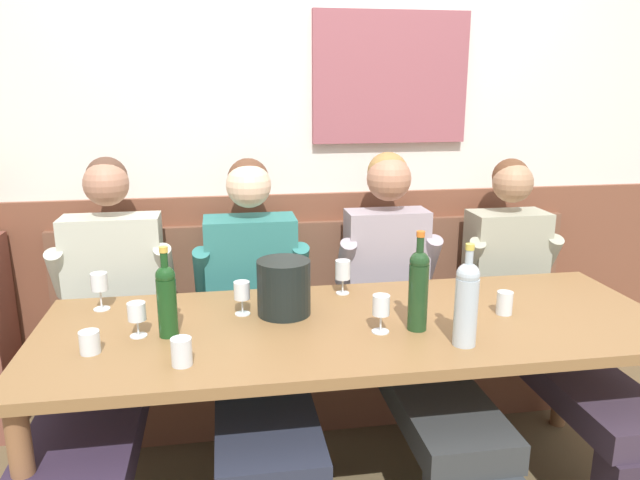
# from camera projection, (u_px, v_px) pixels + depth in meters

# --- Properties ---
(room_wall_back) EXTENTS (6.80, 0.12, 2.80)m
(room_wall_back) POSITION_uv_depth(u_px,v_px,m) (317.00, 128.00, 3.01)
(room_wall_back) COLOR silver
(room_wall_back) RESTS_ON ground
(wood_wainscot_panel) EXTENTS (6.80, 0.03, 1.08)m
(wood_wainscot_panel) POSITION_uv_depth(u_px,v_px,m) (318.00, 294.00, 3.18)
(wood_wainscot_panel) COLOR brown
(wood_wainscot_panel) RESTS_ON ground
(wall_bench) EXTENTS (2.64, 0.42, 0.94)m
(wall_bench) POSITION_uv_depth(u_px,v_px,m) (325.00, 356.00, 3.04)
(wall_bench) COLOR brown
(wall_bench) RESTS_ON ground
(dining_table) EXTENTS (2.34, 0.85, 0.76)m
(dining_table) POSITION_uv_depth(u_px,v_px,m) (357.00, 340.00, 2.26)
(dining_table) COLOR olive
(dining_table) RESTS_ON ground
(person_center_left_seat) EXTENTS (0.54, 1.29, 1.31)m
(person_center_left_seat) POSITION_uv_depth(u_px,v_px,m) (103.00, 340.00, 2.43)
(person_center_left_seat) COLOR #27272F
(person_center_left_seat) RESTS_ON ground
(person_left_seat) EXTENTS (0.53, 1.30, 1.29)m
(person_left_seat) POSITION_uv_depth(u_px,v_px,m) (257.00, 326.00, 2.54)
(person_left_seat) COLOR #362F33
(person_left_seat) RESTS_ON ground
(person_right_seat) EXTENTS (0.50, 1.30, 1.31)m
(person_right_seat) POSITION_uv_depth(u_px,v_px,m) (408.00, 317.00, 2.63)
(person_right_seat) COLOR #2C3136
(person_right_seat) RESTS_ON ground
(person_center_right_seat) EXTENTS (0.49, 1.30, 1.26)m
(person_center_right_seat) POSITION_uv_depth(u_px,v_px,m) (540.00, 312.00, 2.74)
(person_center_right_seat) COLOR #2F2432
(person_center_right_seat) RESTS_ON ground
(ice_bucket) EXTENTS (0.20, 0.20, 0.21)m
(ice_bucket) POSITION_uv_depth(u_px,v_px,m) (284.00, 287.00, 2.29)
(ice_bucket) COLOR black
(ice_bucket) RESTS_ON dining_table
(wine_bottle_amber_mid) EXTENTS (0.07, 0.07, 0.33)m
(wine_bottle_amber_mid) POSITION_uv_depth(u_px,v_px,m) (167.00, 298.00, 2.08)
(wine_bottle_amber_mid) COLOR #174019
(wine_bottle_amber_mid) RESTS_ON dining_table
(wine_bottle_clear_water) EXTENTS (0.08, 0.08, 0.36)m
(wine_bottle_clear_water) POSITION_uv_depth(u_px,v_px,m) (466.00, 301.00, 2.01)
(wine_bottle_clear_water) COLOR #AEBFC8
(wine_bottle_clear_water) RESTS_ON dining_table
(wine_bottle_green_tall) EXTENTS (0.07, 0.07, 0.37)m
(wine_bottle_green_tall) POSITION_uv_depth(u_px,v_px,m) (418.00, 287.00, 2.14)
(wine_bottle_green_tall) COLOR #1B3B1C
(wine_bottle_green_tall) RESTS_ON dining_table
(wine_glass_center_rear) EXTENTS (0.06, 0.06, 0.14)m
(wine_glass_center_rear) POSITION_uv_depth(u_px,v_px,m) (381.00, 308.00, 2.13)
(wine_glass_center_rear) COLOR silver
(wine_glass_center_rear) RESTS_ON dining_table
(wine_glass_by_bottle) EXTENTS (0.06, 0.06, 0.12)m
(wine_glass_by_bottle) POSITION_uv_depth(u_px,v_px,m) (137.00, 314.00, 2.09)
(wine_glass_by_bottle) COLOR silver
(wine_glass_by_bottle) RESTS_ON dining_table
(wine_glass_mid_left) EXTENTS (0.06, 0.06, 0.15)m
(wine_glass_mid_left) POSITION_uv_depth(u_px,v_px,m) (343.00, 272.00, 2.52)
(wine_glass_mid_left) COLOR silver
(wine_glass_mid_left) RESTS_ON dining_table
(wine_glass_mid_right) EXTENTS (0.06, 0.06, 0.15)m
(wine_glass_mid_right) POSITION_uv_depth(u_px,v_px,m) (99.00, 284.00, 2.34)
(wine_glass_mid_right) COLOR silver
(wine_glass_mid_right) RESTS_ON dining_table
(wine_glass_right_end) EXTENTS (0.06, 0.06, 0.13)m
(wine_glass_right_end) POSITION_uv_depth(u_px,v_px,m) (242.00, 292.00, 2.29)
(wine_glass_right_end) COLOR silver
(wine_glass_right_end) RESTS_ON dining_table
(water_tumbler_left) EXTENTS (0.07, 0.07, 0.09)m
(water_tumbler_left) POSITION_uv_depth(u_px,v_px,m) (182.00, 352.00, 1.89)
(water_tumbler_left) COLOR silver
(water_tumbler_left) RESTS_ON dining_table
(water_tumbler_right) EXTENTS (0.07, 0.07, 0.08)m
(water_tumbler_right) POSITION_uv_depth(u_px,v_px,m) (90.00, 342.00, 1.98)
(water_tumbler_right) COLOR silver
(water_tumbler_right) RESTS_ON dining_table
(water_tumbler_center) EXTENTS (0.06, 0.06, 0.09)m
(water_tumbler_center) POSITION_uv_depth(u_px,v_px,m) (505.00, 303.00, 2.31)
(water_tumbler_center) COLOR silver
(water_tumbler_center) RESTS_ON dining_table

